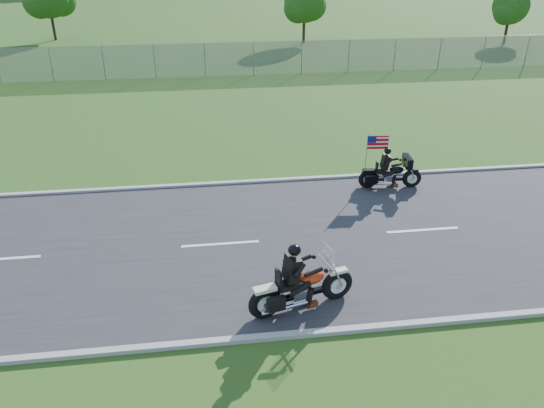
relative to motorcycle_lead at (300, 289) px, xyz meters
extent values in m
plane|color=#1D4716|center=(0.26, 3.09, -0.57)|extent=(420.00, 420.00, 0.00)
cube|color=#28282B|center=(0.26, 3.09, -0.55)|extent=(120.00, 8.00, 0.04)
cube|color=#9E9B93|center=(0.26, 7.14, -0.52)|extent=(120.00, 0.18, 0.12)
cube|color=#9E9B93|center=(0.26, -0.96, -0.52)|extent=(120.00, 0.18, 0.12)
cube|color=gray|center=(-4.74, 23.09, 0.43)|extent=(60.00, 0.03, 2.00)
cylinder|color=#382316|center=(6.26, 33.09, 0.69)|extent=(0.22, 0.22, 2.52)
sphere|color=#184412|center=(6.26, 33.09, 2.58)|extent=(3.20, 3.20, 3.20)
sphere|color=#184412|center=(6.90, 33.57, 2.22)|extent=(2.40, 2.40, 2.40)
sphere|color=#184412|center=(5.70, 32.69, 2.13)|extent=(2.24, 2.24, 2.24)
cylinder|color=#382316|center=(-13.74, 37.09, 0.83)|extent=(0.22, 0.22, 2.80)
sphere|color=#184412|center=(-14.37, 36.64, 2.43)|extent=(2.52, 2.52, 2.52)
cylinder|color=#382316|center=(22.26, 31.09, 0.55)|extent=(0.22, 0.22, 2.24)
sphere|color=#184412|center=(22.26, 31.09, 2.23)|extent=(2.80, 2.80, 2.80)
sphere|color=#184412|center=(22.82, 31.51, 1.91)|extent=(2.10, 2.10, 2.10)
sphere|color=#184412|center=(21.77, 30.74, 1.83)|extent=(1.96, 1.96, 1.96)
torus|color=black|center=(0.94, 0.25, -0.15)|extent=(0.83, 0.40, 0.81)
torus|color=black|center=(-0.86, -0.23, -0.15)|extent=(0.83, 0.40, 0.81)
ellipsoid|color=red|center=(0.28, 0.07, 0.24)|extent=(0.68, 0.50, 0.31)
cube|color=black|center=(-0.27, -0.07, 0.20)|extent=(0.67, 0.47, 0.13)
cube|color=black|center=(-0.22, -0.06, 0.62)|extent=(0.37, 0.49, 0.60)
sphere|color=black|center=(-0.17, -0.05, 1.09)|extent=(0.36, 0.36, 0.30)
cube|color=silver|center=(0.70, 0.19, 0.77)|extent=(0.17, 0.50, 0.44)
torus|color=black|center=(5.02, 6.07, -0.22)|extent=(0.68, 0.22, 0.67)
torus|color=black|center=(3.50, 6.20, -0.22)|extent=(0.68, 0.22, 0.67)
ellipsoid|color=black|center=(4.46, 6.12, 0.10)|extent=(0.53, 0.33, 0.25)
cube|color=black|center=(3.99, 6.16, 0.07)|extent=(0.52, 0.31, 0.11)
cube|color=black|center=(4.03, 6.15, 0.42)|extent=(0.25, 0.38, 0.50)
sphere|color=black|center=(4.08, 6.15, 0.81)|extent=(0.26, 0.26, 0.24)
cube|color=black|center=(4.80, 6.09, 0.42)|extent=(0.26, 0.73, 0.36)
cube|color=#B70C11|center=(3.78, 6.36, 1.05)|extent=(0.72, 0.08, 0.47)
camera|label=1|loc=(-1.97, -9.85, 7.36)|focal=35.00mm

